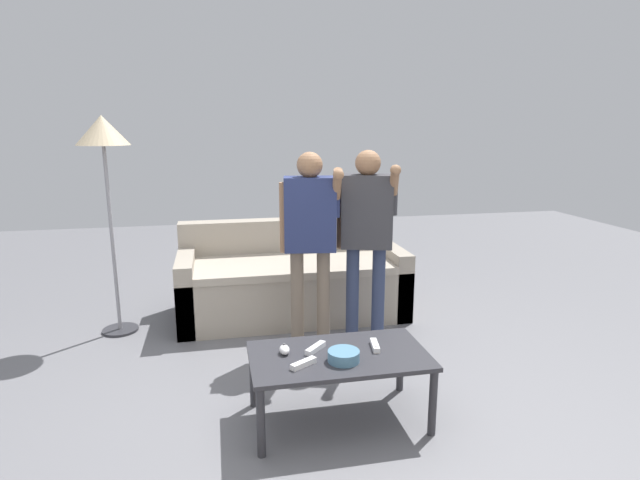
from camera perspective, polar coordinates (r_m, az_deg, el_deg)
ground_plane at (r=3.20m, az=-1.25°, el=-17.95°), size 12.00×12.00×0.00m
couch at (r=4.51m, az=-3.24°, el=-4.60°), size 1.92×0.89×0.79m
coffee_table at (r=2.90m, az=2.12°, el=-13.47°), size 0.98×0.55×0.40m
snack_bowl at (r=2.78m, az=2.67°, el=-12.85°), size 0.17×0.17×0.06m
game_remote_nunchuk at (r=2.87m, az=-4.00°, el=-12.14°), size 0.06×0.09×0.05m
floor_lamp at (r=4.20m, az=-23.10°, el=9.95°), size 0.39×0.39×1.71m
player_right at (r=3.68m, az=5.26°, el=1.56°), size 0.42×0.41×1.46m
player_center at (r=3.60m, az=-1.12°, el=1.23°), size 0.42×0.38×1.45m
game_remote_wand_near at (r=2.73m, az=-1.86°, el=-13.66°), size 0.15×0.11×0.03m
game_remote_wand_far at (r=2.95m, az=6.17°, el=-11.66°), size 0.06×0.15×0.03m
game_remote_wand_spare at (r=2.90m, az=-0.51°, el=-12.01°), size 0.14×0.14×0.03m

